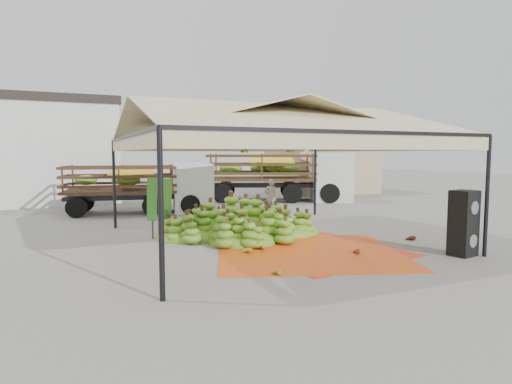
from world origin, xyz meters
name	(u,v)px	position (x,y,z in m)	size (l,w,h in m)	color
ground	(270,240)	(0.00, 0.00, 0.00)	(90.00, 90.00, 0.00)	slate
canopy_tent	(271,128)	(0.00, 0.00, 3.30)	(8.10, 8.10, 4.00)	black
building_tan	(321,161)	(10.00, 13.00, 2.07)	(6.30, 5.30, 4.10)	tan
tarp_left	(308,252)	(0.24, -1.81, 0.01)	(4.65, 4.42, 0.01)	#E05015
tarp_right	(319,250)	(0.60, -1.77, 0.01)	(3.71, 3.90, 0.01)	red
banana_heap	(243,217)	(-0.44, 1.02, 0.58)	(5.39, 4.43, 1.16)	#4C7C19
hand_yellow_a	(258,246)	(-0.88, -1.11, 0.11)	(0.49, 0.40, 0.22)	gold
hand_yellow_b	(245,250)	(-1.36, -1.34, 0.10)	(0.43, 0.35, 0.20)	#ADA022
hand_red_a	(354,250)	(1.19, -2.46, 0.09)	(0.38, 0.31, 0.17)	#5E2B15
hand_red_b	(410,238)	(3.70, -1.79, 0.10)	(0.43, 0.35, 0.20)	#591E14
hand_green	(274,272)	(-1.55, -3.41, 0.09)	(0.38, 0.31, 0.17)	#5D811A
hanging_bunches	(268,151)	(0.00, 0.18, 2.62)	(1.74, 0.24, 0.20)	#447618
speaker_stack	(463,223)	(3.58, -3.70, 0.82)	(0.68, 0.62, 1.65)	black
banana_leaves	(157,238)	(-3.04, 1.61, 0.00)	(0.96, 1.36, 3.70)	#246E1D
vendor	(271,197)	(2.29, 4.71, 0.75)	(0.55, 0.36, 1.51)	gray
truck_left	(146,183)	(-2.36, 7.50, 1.30)	(6.45, 3.22, 2.12)	#482D18
truck_right	(285,171)	(5.37, 9.31, 1.61)	(8.00, 5.48, 2.61)	#472F17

